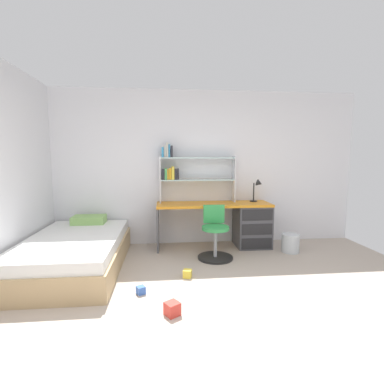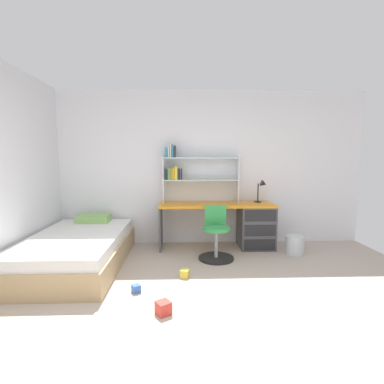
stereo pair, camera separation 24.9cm
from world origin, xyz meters
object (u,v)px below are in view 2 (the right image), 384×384
Objects in this scene: toy_block_blue_0 at (136,289)px; toy_block_red_1 at (163,308)px; desk at (246,223)px; desk_lamp at (262,187)px; toy_block_yellow_2 at (185,273)px; bookshelf_hutch at (189,170)px; bed_platform at (77,250)px; swivel_chair at (216,238)px; waste_bin at (294,245)px.

toy_block_blue_0 is 0.56m from toy_block_red_1.
desk is at bearing 44.95° from toy_block_blue_0.
desk_lamp is 2.75m from toy_block_red_1.
toy_block_yellow_2 is (0.21, 0.84, -0.01)m from toy_block_red_1.
desk_lamp is (1.21, -0.08, -0.29)m from bookshelf_hutch.
toy_block_red_1 is 1.26× the size of toy_block_yellow_2.
bookshelf_hutch is 0.61× the size of bed_platform.
desk is 1.29m from bookshelf_hutch.
toy_block_red_1 is (-1.52, -2.10, -0.93)m from desk_lamp.
bed_platform is (-2.78, -0.82, -0.77)m from desk_lamp.
toy_block_blue_0 is (-1.57, -1.56, -0.37)m from desk.
desk is 19.00× the size of toy_block_yellow_2.
toy_block_blue_0 is (-1.01, -1.04, -0.26)m from swivel_chair.
waste_bin reaches higher than toy_block_blue_0.
swivel_chair is at bearing -136.87° from desk.
desk_lamp is at bearing 16.36° from bed_platform.
desk reaches higher than toy_block_blue_0.
desk is 1.60m from toy_block_yellow_2.
toy_block_yellow_2 is at bearing -16.76° from bed_platform.
bed_platform is 1.55m from toy_block_yellow_2.
bed_platform is 1.26m from toy_block_blue_0.
toy_block_yellow_2 is at bearing 35.12° from toy_block_blue_0.
desk is 22.15× the size of toy_block_blue_0.
toy_block_red_1 is at bearing -125.85° from desk_lamp.
desk is 2.39m from toy_block_red_1.
desk reaches higher than toy_block_yellow_2.
bed_platform is at bearing -173.49° from waste_bin.
bookshelf_hutch reaches higher than swivel_chair.
toy_block_red_1 is 0.87m from toy_block_yellow_2.
desk reaches higher than waste_bin.
toy_block_red_1 is at bearing -54.15° from toy_block_blue_0.
desk_lamp is 1.24m from swivel_chair.
swivel_chair reaches higher than toy_block_red_1.
bookshelf_hutch is 1.63× the size of swivel_chair.
toy_block_blue_0 is 0.86× the size of toy_block_yellow_2.
toy_block_blue_0 is at bearing -152.12° from waste_bin.
bed_platform is 7.20× the size of waste_bin.
toy_block_red_1 reaches higher than toy_block_blue_0.
swivel_chair is 2.71× the size of waste_bin.
toy_block_yellow_2 is at bearing -130.89° from desk.
bed_platform is 24.49× the size of toy_block_blue_0.
waste_bin is (1.24, 0.15, -0.16)m from swivel_chair.
bookshelf_hutch is 4.41× the size of waste_bin.
swivel_chair is 1.67m from toy_block_red_1.
swivel_chair is (-0.84, -0.60, -0.69)m from desk_lamp.
bookshelf_hutch is 2.05m from waste_bin.
toy_block_yellow_2 is (-0.09, -1.34, -1.24)m from bookshelf_hutch.
desk is 0.82m from waste_bin.
desk reaches higher than bed_platform.
bookshelf_hutch is 1.83m from toy_block_yellow_2.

